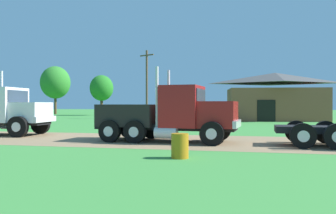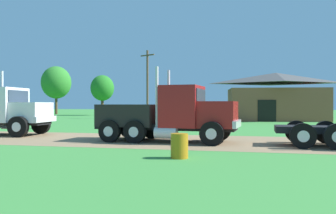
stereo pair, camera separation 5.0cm
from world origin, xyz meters
name	(u,v)px [view 1 (the left image)]	position (x,y,z in m)	size (l,w,h in m)	color
ground_plane	(147,140)	(0.00, 0.00, 0.00)	(200.00, 200.00, 0.00)	#3C8639
dirt_track	(147,140)	(0.00, 0.00, 0.00)	(120.00, 6.63, 0.01)	#8B7050
truck_foreground_white	(169,115)	(1.20, -0.35, 1.25)	(6.88, 3.01, 3.46)	black
truck_near_right	(5,113)	(-8.71, 1.01, 1.27)	(7.31, 3.02, 3.76)	black
visitor_far_side	(33,116)	(-10.20, 6.02, 0.93)	(0.53, 0.42, 1.71)	#33723F
steel_barrel	(180,146)	(2.67, -5.31, 0.40)	(0.57, 0.57, 0.81)	#B27214
shed_building	(275,97)	(7.74, 23.31, 2.49)	(11.07, 7.40, 5.17)	brown
utility_pole_near	(147,82)	(-7.29, 25.30, 4.45)	(2.02, 1.13, 8.39)	brown
tree_left	(55,83)	(-28.44, 40.24, 5.61)	(5.21, 5.21, 8.49)	#513823
tree_mid	(102,88)	(-17.80, 35.88, 4.31)	(3.71, 3.71, 6.38)	#513823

